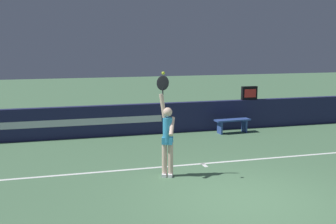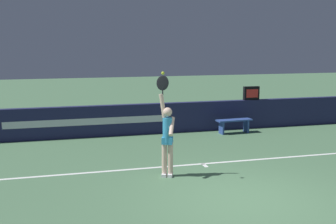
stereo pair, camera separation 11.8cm
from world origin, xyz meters
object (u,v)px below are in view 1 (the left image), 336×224
Objects in this scene: tennis_ball at (163,73)px; courtside_bench_near at (232,123)px; tennis_player at (167,135)px; speed_display at (249,93)px.

tennis_ball reaches higher than courtside_bench_near.
courtside_bench_near is (3.58, 4.24, -2.08)m from tennis_ball.
tennis_ball is at bearing -119.63° from tennis_player.
speed_display is 8.21× the size of tennis_ball.
courtside_bench_near is at bearing 49.79° from tennis_ball.
tennis_ball is 0.06× the size of courtside_bench_near.
speed_display reaches higher than courtside_bench_near.
speed_display is 0.25× the size of tennis_player.
speed_display is 6.33m from tennis_player.
tennis_player is 1.87× the size of courtside_bench_near.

